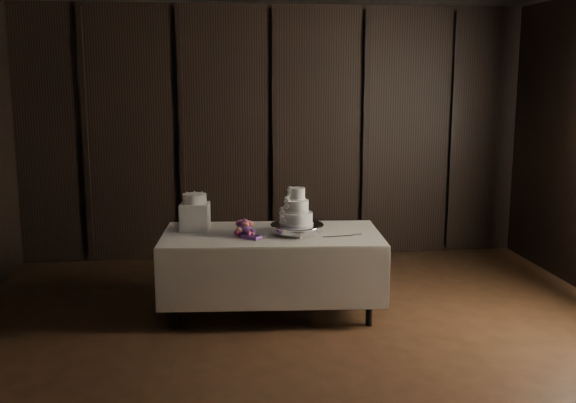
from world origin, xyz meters
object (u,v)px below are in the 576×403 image
(wedding_cake, at_px, (295,210))
(bouquet, at_px, (245,229))
(display_table, at_px, (272,269))
(cake_stand, at_px, (297,229))
(box_pedestal, at_px, (195,217))
(small_cake, at_px, (194,199))

(wedding_cake, distance_m, bouquet, 0.48)
(bouquet, bearing_deg, display_table, 17.91)
(cake_stand, height_order, bouquet, bouquet)
(display_table, height_order, box_pedestal, box_pedestal)
(display_table, relative_size, wedding_cake, 6.10)
(box_pedestal, relative_size, small_cake, 1.17)
(small_cake, bearing_deg, display_table, -17.42)
(display_table, relative_size, small_cake, 9.26)
(display_table, height_order, wedding_cake, wedding_cake)
(small_cake, bearing_deg, wedding_cake, -18.68)
(cake_stand, xyz_separation_m, small_cake, (-0.92, 0.29, 0.25))
(wedding_cake, height_order, box_pedestal, wedding_cake)
(bouquet, bearing_deg, small_cake, 146.20)
(cake_stand, relative_size, bouquet, 1.27)
(wedding_cake, height_order, bouquet, wedding_cake)
(cake_stand, bearing_deg, bouquet, -178.74)
(cake_stand, relative_size, small_cake, 2.18)
(small_cake, bearing_deg, cake_stand, -17.41)
(wedding_cake, xyz_separation_m, bouquet, (-0.45, 0.00, -0.16))
(cake_stand, relative_size, box_pedestal, 1.86)
(cake_stand, height_order, small_cake, small_cake)
(box_pedestal, distance_m, small_cake, 0.17)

